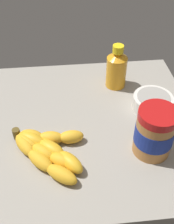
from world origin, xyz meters
TOP-DOWN VIEW (x-y plane):
  - ground_plane at (0.00, 0.00)cm, footprint 71.76×60.16cm
  - banana_bunch at (-7.12, -10.48)cm, footprint 18.75×19.24cm
  - peanut_butter_jar at (19.25, -11.68)cm, footprint 9.58×9.58cm
  - honey_bottle at (15.16, 16.43)cm, footprint 6.44×6.44cm
  - small_bowl at (24.02, 4.04)cm, footprint 11.75×11.75cm

SIDE VIEW (x-z plane):
  - ground_plane at x=0.00cm, z-range -3.86..0.00cm
  - banana_bunch at x=-7.12cm, z-range -0.08..3.66cm
  - small_bowl at x=24.02cm, z-range 0.05..4.39cm
  - honey_bottle at x=15.16cm, z-range -0.80..13.68cm
  - peanut_butter_jar at x=19.25cm, z-range -0.12..13.01cm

